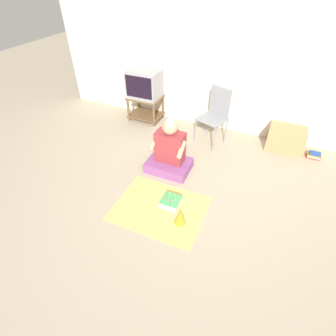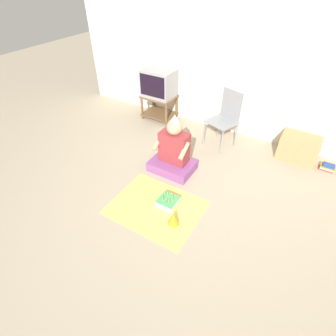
# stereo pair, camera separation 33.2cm
# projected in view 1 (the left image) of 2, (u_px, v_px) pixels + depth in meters

# --- Properties ---
(ground_plane) EXTENTS (16.00, 16.00, 0.00)m
(ground_plane) POSITION_uv_depth(u_px,v_px,m) (181.00, 209.00, 3.25)
(ground_plane) COLOR tan
(wall_back) EXTENTS (6.40, 0.06, 2.55)m
(wall_back) POSITION_uv_depth(u_px,v_px,m) (235.00, 55.00, 3.98)
(wall_back) COLOR silver
(wall_back) RESTS_ON ground_plane
(tv_stand) EXTENTS (0.59, 0.45, 0.45)m
(tv_stand) POSITION_uv_depth(u_px,v_px,m) (146.00, 106.00, 4.89)
(tv_stand) COLOR brown
(tv_stand) RESTS_ON ground_plane
(tv) EXTENTS (0.55, 0.44, 0.47)m
(tv) POSITION_uv_depth(u_px,v_px,m) (144.00, 84.00, 4.63)
(tv) COLOR #99999E
(tv) RESTS_ON tv_stand
(folding_chair) EXTENTS (0.52, 0.50, 0.90)m
(folding_chair) POSITION_uv_depth(u_px,v_px,m) (215.00, 113.00, 4.15)
(folding_chair) COLOR gray
(folding_chair) RESTS_ON ground_plane
(cardboard_box_stack) EXTENTS (0.55, 0.39, 0.36)m
(cardboard_box_stack) POSITION_uv_depth(u_px,v_px,m) (286.00, 139.00, 4.17)
(cardboard_box_stack) COLOR tan
(cardboard_box_stack) RESTS_ON ground_plane
(book_pile) EXTENTS (0.21, 0.12, 0.09)m
(book_pile) POSITION_uv_depth(u_px,v_px,m) (314.00, 155.00, 4.05)
(book_pile) COLOR #B72D28
(book_pile) RESTS_ON ground_plane
(person_seated) EXTENTS (0.62, 0.45, 0.87)m
(person_seated) POSITION_uv_depth(u_px,v_px,m) (169.00, 153.00, 3.70)
(person_seated) COLOR #8C4C8C
(person_seated) RESTS_ON ground_plane
(party_cloth) EXTENTS (1.10, 0.87, 0.01)m
(party_cloth) POSITION_uv_depth(u_px,v_px,m) (160.00, 208.00, 3.25)
(party_cloth) COLOR #EAD666
(party_cloth) RESTS_ON ground_plane
(birthday_cake) EXTENTS (0.24, 0.24, 0.15)m
(birthday_cake) POSITION_uv_depth(u_px,v_px,m) (171.00, 202.00, 3.28)
(birthday_cake) COLOR #F4E0C6
(birthday_cake) RESTS_ON party_cloth
(party_hat_blue) EXTENTS (0.14, 0.14, 0.17)m
(party_hat_blue) POSITION_uv_depth(u_px,v_px,m) (180.00, 217.00, 3.03)
(party_hat_blue) COLOR gold
(party_hat_blue) RESTS_ON party_cloth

